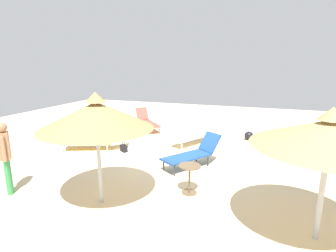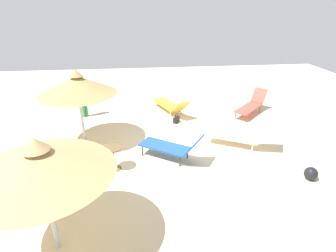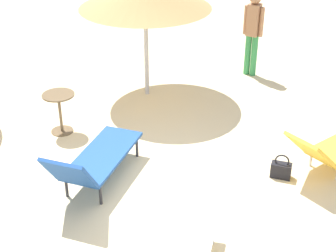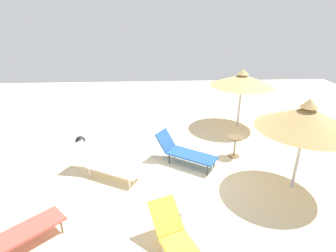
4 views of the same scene
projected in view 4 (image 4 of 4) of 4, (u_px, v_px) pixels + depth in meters
name	position (u px, v px, depth m)	size (l,w,h in m)	color
ground	(173.00, 176.00, 7.88)	(24.00, 24.00, 0.10)	beige
parasol_umbrella_edge	(242.00, 80.00, 10.59)	(2.56, 2.56, 2.42)	#B2B2B7
parasol_umbrella_far_right	(307.00, 118.00, 6.54)	(2.45, 2.45, 2.53)	#B2B2B7
lounge_chair_back	(104.00, 164.00, 7.72)	(1.54, 2.19, 0.84)	silver
lounge_chair_near_left	(6.00, 237.00, 5.11)	(1.81, 1.86, 0.94)	#CC4C3F
lounge_chair_far_left	(185.00, 252.00, 4.86)	(2.39, 1.45, 0.83)	gold
lounge_chair_near_right	(184.00, 151.00, 8.31)	(1.62, 1.96, 0.93)	#1E478C
handbag	(175.00, 221.00, 5.92)	(0.34, 0.30, 0.39)	black
side_table_round	(235.00, 143.00, 8.71)	(0.54, 0.54, 0.72)	brown
beach_ball	(80.00, 141.00, 9.56)	(0.36, 0.36, 0.36)	black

